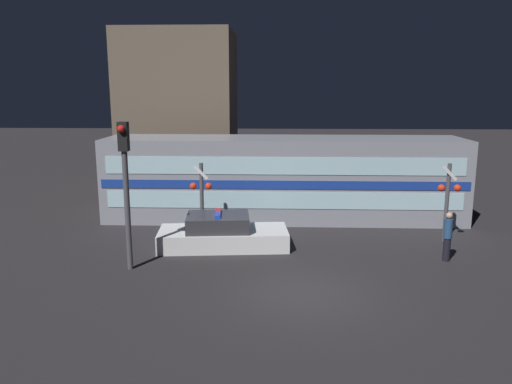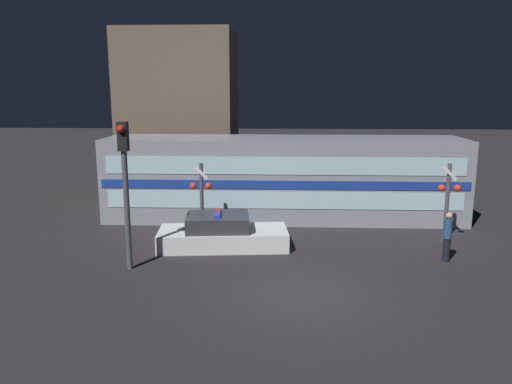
{
  "view_description": "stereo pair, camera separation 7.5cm",
  "coord_description": "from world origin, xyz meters",
  "px_view_note": "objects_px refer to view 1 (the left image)",
  "views": [
    {
      "loc": [
        -0.76,
        -13.51,
        5.78
      ],
      "look_at": [
        -1.54,
        6.37,
        1.64
      ],
      "focal_mm": 35.0,
      "sensor_mm": 36.0,
      "label": 1
    },
    {
      "loc": [
        -0.69,
        -13.5,
        5.78
      ],
      "look_at": [
        -1.54,
        6.37,
        1.64
      ],
      "focal_mm": 35.0,
      "sensor_mm": 36.0,
      "label": 2
    }
  ],
  "objects_px": {
    "train": "(283,178)",
    "crossing_signal_near": "(448,197)",
    "traffic_light_corner": "(126,180)",
    "police_car": "(222,234)",
    "pedestrian": "(448,236)"
  },
  "relations": [
    {
      "from": "train",
      "to": "crossing_signal_near",
      "type": "relative_size",
      "value": 5.22
    },
    {
      "from": "crossing_signal_near",
      "to": "traffic_light_corner",
      "type": "bearing_deg",
      "value": -162.94
    },
    {
      "from": "train",
      "to": "police_car",
      "type": "bearing_deg",
      "value": -117.72
    },
    {
      "from": "police_car",
      "to": "traffic_light_corner",
      "type": "relative_size",
      "value": 1.02
    },
    {
      "from": "police_car",
      "to": "pedestrian",
      "type": "bearing_deg",
      "value": -14.02
    },
    {
      "from": "pedestrian",
      "to": "crossing_signal_near",
      "type": "xyz_separation_m",
      "value": [
        0.69,
        2.25,
        0.88
      ]
    },
    {
      "from": "train",
      "to": "police_car",
      "type": "relative_size",
      "value": 3.23
    },
    {
      "from": "train",
      "to": "traffic_light_corner",
      "type": "relative_size",
      "value": 3.3
    },
    {
      "from": "crossing_signal_near",
      "to": "traffic_light_corner",
      "type": "relative_size",
      "value": 0.63
    },
    {
      "from": "train",
      "to": "pedestrian",
      "type": "height_order",
      "value": "train"
    },
    {
      "from": "police_car",
      "to": "crossing_signal_near",
      "type": "distance_m",
      "value": 8.66
    },
    {
      "from": "crossing_signal_near",
      "to": "traffic_light_corner",
      "type": "distance_m",
      "value": 11.84
    },
    {
      "from": "police_car",
      "to": "crossing_signal_near",
      "type": "height_order",
      "value": "crossing_signal_near"
    },
    {
      "from": "train",
      "to": "crossing_signal_near",
      "type": "distance_m",
      "value": 7.05
    },
    {
      "from": "train",
      "to": "crossing_signal_near",
      "type": "xyz_separation_m",
      "value": [
        6.2,
        -3.35,
        -0.07
      ]
    }
  ]
}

